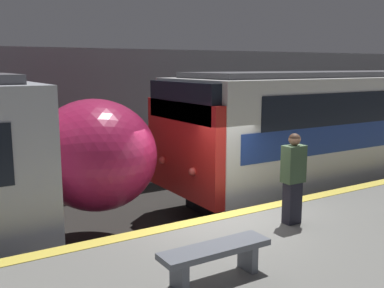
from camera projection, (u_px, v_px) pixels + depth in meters
name	position (u px, v px, depth m)	size (l,w,h in m)	color
ground_plane	(220.00, 264.00, 8.45)	(120.00, 120.00, 0.00)	#282623
station_rear_barrier	(102.00, 121.00, 13.22)	(50.00, 0.15, 4.18)	gray
person_waiting	(293.00, 177.00, 7.63)	(0.38, 0.24, 1.57)	black
platform_bench	(215.00, 254.00, 5.67)	(1.50, 0.40, 0.45)	slate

